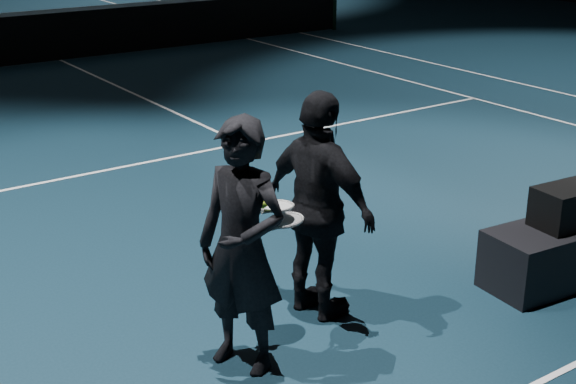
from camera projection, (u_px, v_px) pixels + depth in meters
name	position (u px, v px, depth m)	size (l,w,h in m)	color
floor	(62.00, 61.00, 14.87)	(36.00, 36.00, 0.00)	black
court_lines	(61.00, 61.00, 14.87)	(10.98, 23.78, 0.01)	white
net_post_right	(334.00, 5.00, 18.09)	(0.10, 0.10, 1.10)	black
net_mesh	(59.00, 36.00, 14.71)	(12.80, 0.02, 0.86)	black
net_tape	(57.00, 11.00, 14.55)	(12.80, 0.03, 0.07)	white
player_bench	(573.00, 249.00, 6.43)	(1.58, 0.53, 0.47)	black
player_a	(242.00, 247.00, 5.01)	(0.61, 0.40, 1.68)	black
player_b	(319.00, 207.00, 5.65)	(0.98, 0.41, 1.68)	black
racket_lower	(285.00, 220.00, 5.34)	(0.68, 0.22, 0.03)	black
racket_upper	(276.00, 206.00, 5.28)	(0.68, 0.22, 0.03)	black
tennis_balls	(266.00, 201.00, 5.12)	(0.12, 0.10, 0.12)	#B3DC2E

